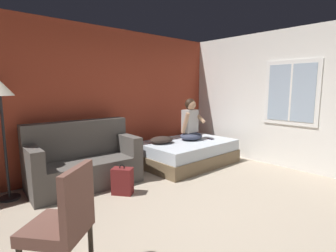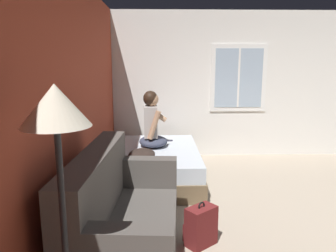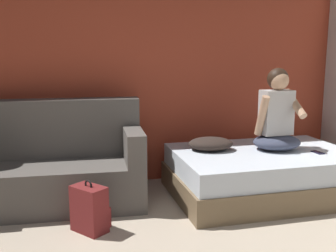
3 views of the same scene
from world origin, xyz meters
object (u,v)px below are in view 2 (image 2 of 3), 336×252
at_px(bed, 156,164).
at_px(couch, 122,222).
at_px(throw_pillow, 142,155).
at_px(cell_phone, 168,141).
at_px(backpack, 200,226).
at_px(person_seated, 152,124).
at_px(floor_lamp, 57,136).

height_order(bed, couch, couch).
xyz_separation_m(throw_pillow, cell_phone, (1.04, -0.40, -0.07)).
relative_size(bed, couch, 1.10).
bearing_deg(bed, cell_phone, -21.58).
bearing_deg(throw_pillow, cell_phone, -20.76).
xyz_separation_m(backpack, cell_phone, (2.37, 0.25, 0.29)).
bearing_deg(backpack, bed, 13.58).
relative_size(person_seated, cell_phone, 6.08).
height_order(couch, throw_pillow, couch).
bearing_deg(couch, person_seated, -5.68).
xyz_separation_m(couch, throw_pillow, (1.60, -0.10, 0.16)).
bearing_deg(cell_phone, backpack, 2.99).
relative_size(bed, cell_phone, 13.42).
distance_m(backpack, throw_pillow, 1.51).
bearing_deg(floor_lamp, backpack, -35.31).
bearing_deg(couch, throw_pillow, -3.54).
relative_size(backpack, floor_lamp, 0.27).
bearing_deg(bed, floor_lamp, 171.32).
bearing_deg(bed, person_seated, 20.23).
bearing_deg(cell_phone, bed, -24.52).
distance_m(couch, floor_lamp, 1.48).
relative_size(throw_pillow, cell_phone, 3.33).
height_order(couch, floor_lamp, floor_lamp).
bearing_deg(backpack, cell_phone, 5.92).
xyz_separation_m(couch, cell_phone, (2.64, -0.49, 0.09)).
bearing_deg(person_seated, couch, 174.32).
relative_size(couch, floor_lamp, 1.03).
distance_m(cell_phone, floor_lamp, 3.86).
relative_size(bed, floor_lamp, 1.14).
bearing_deg(person_seated, bed, -159.77).
bearing_deg(floor_lamp, throw_pillow, -6.29).
height_order(bed, throw_pillow, throw_pillow).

